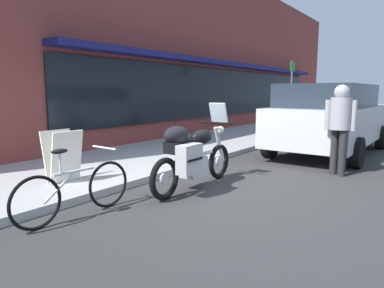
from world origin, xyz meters
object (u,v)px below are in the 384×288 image
(parked_minivan, at_px, (330,117))
(pedestrian_walking, at_px, (340,119))
(sandwich_board_sign, at_px, (63,156))
(parked_bicycle, at_px, (75,190))
(parking_sign_pole, at_px, (291,90))
(touring_motorcycle, at_px, (192,154))

(parked_minivan, bearing_deg, pedestrian_walking, -162.13)
(pedestrian_walking, height_order, sandwich_board_sign, pedestrian_walking)
(parked_bicycle, xyz_separation_m, sandwich_board_sign, (0.74, 1.32, 0.19))
(parked_bicycle, height_order, pedestrian_walking, pedestrian_walking)
(sandwich_board_sign, relative_size, parking_sign_pole, 0.33)
(parked_minivan, distance_m, sandwich_board_sign, 6.60)
(parking_sign_pole, bearing_deg, sandwich_board_sign, 177.86)
(touring_motorcycle, bearing_deg, parking_sign_pole, 9.66)
(touring_motorcycle, height_order, parked_minivan, parked_minivan)
(touring_motorcycle, distance_m, parked_minivan, 4.95)
(pedestrian_walking, bearing_deg, parking_sign_pole, 27.59)
(parked_minivan, bearing_deg, parked_bicycle, 168.44)
(touring_motorcycle, height_order, sandwich_board_sign, touring_motorcycle)
(pedestrian_walking, distance_m, sandwich_board_sign, 5.05)
(sandwich_board_sign, bearing_deg, parked_bicycle, -119.20)
(sandwich_board_sign, height_order, parking_sign_pole, parking_sign_pole)
(touring_motorcycle, distance_m, parking_sign_pole, 8.61)
(parked_minivan, height_order, sandwich_board_sign, parked_minivan)
(parked_bicycle, distance_m, sandwich_board_sign, 1.52)
(parked_bicycle, bearing_deg, pedestrian_walking, -26.25)
(touring_motorcycle, distance_m, sandwich_board_sign, 2.13)
(parked_bicycle, bearing_deg, parked_minivan, -11.56)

